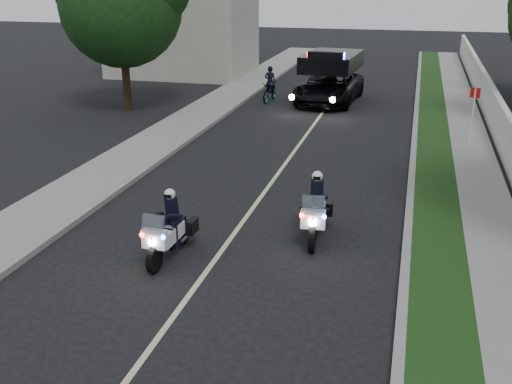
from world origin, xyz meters
TOP-DOWN VIEW (x-y plane):
  - ground at (0.00, 0.00)m, footprint 120.00×120.00m
  - curb_right at (4.10, 10.00)m, footprint 0.20×60.00m
  - grass_verge at (4.80, 10.00)m, footprint 1.20×60.00m
  - sidewalk_right at (6.10, 10.00)m, footprint 1.40×60.00m
  - curb_left at (-4.10, 10.00)m, footprint 0.20×60.00m
  - sidewalk_left at (-5.20, 10.00)m, footprint 2.00×60.00m
  - building_far at (-10.00, 26.00)m, footprint 8.00×6.00m
  - lane_marking at (0.00, 10.00)m, footprint 0.12×50.00m
  - police_moto_left at (-1.02, 1.64)m, footprint 0.71×1.88m
  - police_moto_right at (1.94, 3.52)m, footprint 0.83×1.97m
  - police_suv at (-0.07, 19.63)m, footprint 2.99×5.78m
  - bicycle at (-2.90, 19.12)m, footprint 0.79×1.90m
  - cyclist at (-2.90, 19.12)m, footprint 0.55×0.37m
  - sign_post at (6.00, 12.48)m, footprint 0.47×0.47m
  - tree_left_near at (-8.78, 15.58)m, footprint 5.66×5.66m
  - tree_left_far at (-9.82, 26.90)m, footprint 7.08×7.08m

SIDE VIEW (x-z plane):
  - ground at x=0.00m, z-range 0.00..0.00m
  - police_moto_left at x=-1.02m, z-range -0.79..0.79m
  - police_moto_right at x=1.94m, z-range -0.82..0.82m
  - police_suv at x=-0.07m, z-range -1.36..1.36m
  - bicycle at x=-2.90m, z-range -0.48..0.48m
  - cyclist at x=-2.90m, z-range -0.76..0.76m
  - sign_post at x=6.00m, z-range -1.15..1.15m
  - tree_left_near at x=-8.78m, z-range -4.47..4.47m
  - tree_left_far at x=-9.82m, z-range -5.02..5.02m
  - lane_marking at x=0.00m, z-range 0.00..0.01m
  - curb_right at x=4.10m, z-range 0.00..0.15m
  - curb_left at x=-4.10m, z-range 0.00..0.15m
  - grass_verge at x=4.80m, z-range 0.00..0.16m
  - sidewalk_right at x=6.10m, z-range 0.00..0.16m
  - sidewalk_left at x=-5.20m, z-range 0.00..0.16m
  - building_far at x=-10.00m, z-range 0.00..7.00m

